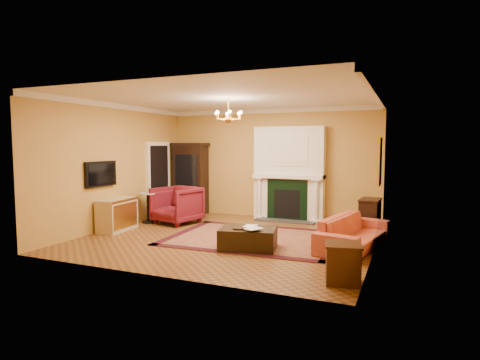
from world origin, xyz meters
The scene contains 26 objects.
floor centered at (0.00, 0.00, -0.01)m, with size 6.00×5.50×0.02m, color brown.
ceiling centered at (0.00, 0.00, 3.01)m, with size 6.00×5.50×0.02m, color silver.
wall_back centered at (0.00, 2.76, 1.50)m, with size 6.00×0.02×3.00m, color #C69247.
wall_front centered at (0.00, -2.76, 1.50)m, with size 6.00×0.02×3.00m, color #C69247.
wall_left centered at (-3.01, 0.00, 1.50)m, with size 0.02×5.50×3.00m, color #C69247.
wall_right centered at (3.01, 0.00, 1.50)m, with size 0.02×5.50×3.00m, color #C69247.
fireplace centered at (0.60, 2.57, 1.19)m, with size 1.90×0.70×2.50m.
crown_molding centered at (0.00, 0.96, 2.94)m, with size 6.00×5.50×0.12m.
doorway centered at (-2.95, 1.70, 1.05)m, with size 0.08×1.05×2.10m.
tv_panel centered at (-2.95, -0.60, 1.35)m, with size 0.09×0.95×0.58m.
gilt_mirror centered at (2.97, 1.40, 1.65)m, with size 0.06×0.76×1.05m.
chandelier centered at (0.00, 0.00, 2.61)m, with size 0.63×0.55×0.53m.
oriental_rug centered at (0.53, 0.15, 0.01)m, with size 3.61×2.71×0.01m, color #440E0F.
china_cabinet centered at (-2.38, 2.49, 0.99)m, with size 0.99×0.45×1.98m, color black.
wingback_armchair centered at (-1.91, 0.97, 0.52)m, with size 1.01×0.95×1.04m, color maroon.
pedestal_table centered at (-2.63, 0.72, 0.46)m, with size 0.44×0.44×0.78m.
commode centered at (-2.73, -0.34, 0.38)m, with size 0.48×1.01×0.75m, color #C5BC90.
coral_sofa centered at (2.61, 0.15, 0.42)m, with size 2.14×0.63×0.84m, color #BD5A3B.
end_table centered at (2.72, -1.94, 0.28)m, with size 0.48×0.48×0.56m, color #3A1D0F.
console_table centered at (2.78, 1.64, 0.38)m, with size 0.39×0.69×0.77m, color black.
leather_ottoman centered at (0.74, -0.70, 0.21)m, with size 1.06×0.77×0.40m, color black.
ottoman_tray centered at (0.73, -0.78, 0.43)m, with size 0.46×0.35×0.03m, color black.
book_a centered at (0.68, -0.77, 0.60)m, with size 0.23×0.03×0.31m, color gray.
book_b centered at (0.84, -0.88, 0.60)m, with size 0.23×0.02×0.32m, color gray.
topiary_left centered at (-0.07, 2.53, 1.44)m, with size 0.14×0.14×0.38m.
topiary_right centered at (1.15, 2.53, 1.47)m, with size 0.16×0.16×0.43m.
Camera 1 is at (3.56, -7.79, 2.01)m, focal length 30.00 mm.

